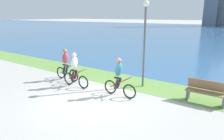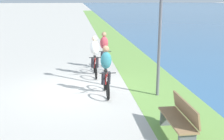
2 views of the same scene
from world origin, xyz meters
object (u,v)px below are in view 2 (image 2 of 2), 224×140
(cyclist_lead, at_px, (106,71))
(lamppost_tall, at_px, (161,16))
(cyclist_trailing, at_px, (95,56))
(bench_near_path, at_px, (179,119))
(cyclist_distant_rear, at_px, (104,51))

(cyclist_lead, relative_size, lamppost_tall, 0.42)
(cyclist_lead, distance_m, cyclist_trailing, 2.40)
(cyclist_lead, distance_m, bench_near_path, 3.49)
(cyclist_lead, height_order, cyclist_distant_rear, cyclist_distant_rear)
(cyclist_distant_rear, height_order, lamppost_tall, lamppost_tall)
(bench_near_path, bearing_deg, cyclist_lead, -156.94)
(cyclist_trailing, xyz_separation_m, bench_near_path, (5.58, 1.57, -0.38))
(bench_near_path, distance_m, lamppost_tall, 3.63)
(cyclist_lead, height_order, bench_near_path, cyclist_lead)
(cyclist_lead, bearing_deg, cyclist_trailing, -175.00)
(cyclist_trailing, bearing_deg, bench_near_path, 15.70)
(cyclist_trailing, distance_m, bench_near_path, 5.81)
(cyclist_lead, xyz_separation_m, cyclist_distant_rear, (-3.53, 0.29, 0.00))
(bench_near_path, relative_size, lamppost_tall, 0.38)
(cyclist_lead, bearing_deg, lamppost_tall, 80.25)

